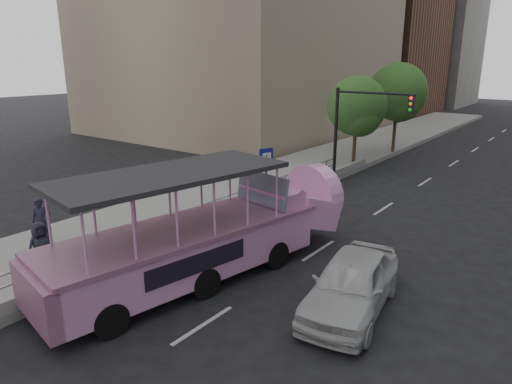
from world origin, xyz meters
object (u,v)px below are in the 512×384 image
(pedestrian_near, at_px, (41,222))
(street_tree_far, at_px, (398,94))
(street_tree_near, at_px, (358,108))
(parking_sign, at_px, (266,174))
(duck_boat, at_px, (213,233))
(pedestrian_far, at_px, (41,248))
(car, at_px, (352,283))
(traffic_signal, at_px, (357,122))

(pedestrian_near, height_order, street_tree_far, street_tree_far)
(street_tree_near, relative_size, street_tree_far, 0.89)
(parking_sign, bearing_deg, pedestrian_near, -115.24)
(pedestrian_near, height_order, parking_sign, parking_sign)
(duck_boat, xyz_separation_m, pedestrian_near, (-5.72, -2.54, -0.14))
(pedestrian_far, bearing_deg, duck_boat, -44.70)
(pedestrian_far, bearing_deg, street_tree_far, -2.79)
(pedestrian_far, height_order, street_tree_far, street_tree_far)
(pedestrian_far, height_order, street_tree_near, street_tree_near)
(pedestrian_near, xyz_separation_m, pedestrian_far, (2.02, -1.13, -0.05))
(car, xyz_separation_m, parking_sign, (-6.48, 5.01, 1.06))
(pedestrian_near, relative_size, parking_sign, 0.58)
(street_tree_near, bearing_deg, street_tree_far, 88.09)
(car, bearing_deg, pedestrian_near, -172.85)
(duck_boat, xyz_separation_m, traffic_signal, (-0.84, 12.00, 2.18))
(duck_boat, height_order, pedestrian_far, duck_boat)
(traffic_signal, relative_size, street_tree_far, 0.81)
(car, relative_size, pedestrian_near, 2.65)
(duck_boat, bearing_deg, street_tree_far, 95.97)
(car, xyz_separation_m, traffic_signal, (-5.39, 11.51, 2.71))
(car, relative_size, street_tree_near, 0.81)
(pedestrian_near, bearing_deg, car, -40.10)
(pedestrian_near, xyz_separation_m, street_tree_near, (3.28, 17.96, 2.65))
(car, bearing_deg, street_tree_far, 98.67)
(car, distance_m, street_tree_near, 16.76)
(pedestrian_near, bearing_deg, pedestrian_far, -85.83)
(pedestrian_near, bearing_deg, parking_sign, 8.22)
(pedestrian_near, height_order, traffic_signal, traffic_signal)
(traffic_signal, bearing_deg, street_tree_near, 114.98)
(parking_sign, distance_m, traffic_signal, 6.78)
(pedestrian_far, xyz_separation_m, traffic_signal, (2.86, 15.67, 2.38))
(street_tree_near, bearing_deg, pedestrian_far, -93.77)
(pedestrian_near, xyz_separation_m, parking_sign, (3.79, 8.04, 0.68))
(parking_sign, relative_size, traffic_signal, 0.57)
(street_tree_near, bearing_deg, pedestrian_near, -100.35)
(car, distance_m, traffic_signal, 12.99)
(car, distance_m, pedestrian_near, 10.71)
(street_tree_near, bearing_deg, car, -64.93)
(duck_boat, relative_size, pedestrian_far, 6.67)
(duck_boat, relative_size, car, 2.37)
(street_tree_far, bearing_deg, pedestrian_far, -93.33)
(parking_sign, xyz_separation_m, traffic_signal, (1.09, 6.49, 1.65))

